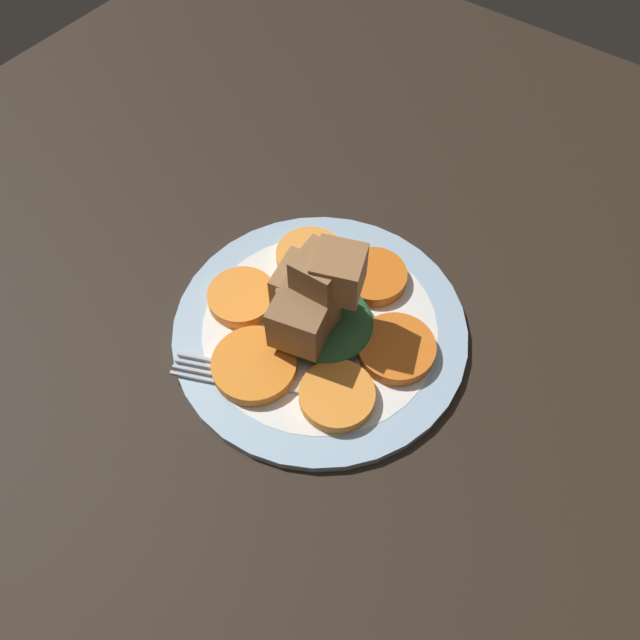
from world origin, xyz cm
name	(u,v)px	position (x,y,z in cm)	size (l,w,h in cm)	color
table_slab	(320,337)	(0.00, 0.00, 1.00)	(120.00, 120.00, 2.00)	black
plate	(320,329)	(0.00, 0.00, 2.52)	(28.30, 28.30, 1.05)	#99B7D1
carrot_slice_0	(337,395)	(5.78, -5.35, 3.73)	(6.77, 6.77, 1.26)	orange
carrot_slice_1	(396,348)	(7.40, 1.82, 3.73)	(7.26, 7.26, 1.26)	orange
carrot_slice_2	(373,276)	(1.06, 7.56, 3.73)	(6.70, 6.70, 1.26)	orange
carrot_slice_3	(310,256)	(-5.59, 5.92, 3.73)	(6.96, 6.96, 1.26)	orange
carrot_slice_4	(242,297)	(-7.89, -2.15, 3.73)	(6.68, 6.68, 1.26)	orange
carrot_slice_5	(254,365)	(-2.05, -7.30, 3.73)	(7.78, 7.78, 1.26)	orange
center_pile	(315,302)	(-0.28, -0.41, 7.29)	(10.46, 10.42, 10.57)	#2D6033
fork	(266,381)	(-0.31, -7.80, 3.30)	(17.55, 9.04, 0.40)	#B2B2B7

